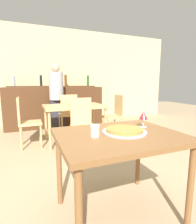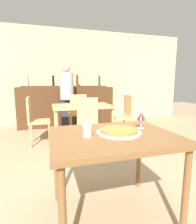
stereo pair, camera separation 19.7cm
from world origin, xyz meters
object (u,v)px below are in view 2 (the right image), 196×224
object	(u,v)px
wine_glass	(141,116)
person_standing	(67,95)
chair_far_side_left	(35,118)
chair_far_side_front	(89,121)
pizza_tray	(119,131)
cheese_shaker	(87,131)
chair_far_side_back	(78,111)
chair_far_side_right	(124,113)

from	to	relation	value
wine_glass	person_standing	bearing A→B (deg)	96.96
chair_far_side_left	person_standing	bearing A→B (deg)	-38.13
person_standing	wine_glass	size ratio (longest dim) A/B	10.45
chair_far_side_front	pizza_tray	size ratio (longest dim) A/B	2.44
chair_far_side_front	cheese_shaker	bearing A→B (deg)	-103.47
chair_far_side_front	chair_far_side_left	size ratio (longest dim) A/B	1.00
chair_far_side_back	person_standing	size ratio (longest dim) A/B	0.57
chair_far_side_back	chair_far_side_right	distance (m)	1.10
cheese_shaker	wine_glass	size ratio (longest dim) A/B	0.60
chair_far_side_back	chair_far_side_left	bearing A→B (deg)	31.83
chair_far_side_back	chair_far_side_front	bearing A→B (deg)	90.00
pizza_tray	cheese_shaker	bearing A→B (deg)	-175.75
chair_far_side_left	person_standing	world-z (taller)	person_standing
chair_far_side_left	chair_far_side_right	world-z (taller)	same
cheese_shaker	wine_glass	bearing A→B (deg)	11.95
chair_far_side_right	cheese_shaker	distance (m)	2.56
chair_far_side_back	chair_far_side_right	bearing A→B (deg)	148.17
chair_far_side_right	pizza_tray	size ratio (longest dim) A/B	2.44
chair_far_side_left	cheese_shaker	size ratio (longest dim) A/B	9.79
chair_far_side_left	chair_far_side_right	bearing A→B (deg)	-90.00
chair_far_side_front	chair_far_side_right	world-z (taller)	same
chair_far_side_front	pizza_tray	xyz separation A→B (m)	(-0.10, -1.59, 0.24)
cheese_shaker	person_standing	distance (m)	3.11
chair_far_side_back	cheese_shaker	size ratio (longest dim) A/B	9.79
cheese_shaker	chair_far_side_back	bearing A→B (deg)	82.07
wine_glass	pizza_tray	bearing A→B (deg)	-160.29
chair_far_side_left	chair_far_side_right	xyz separation A→B (m)	(1.86, 0.00, 0.00)
chair_far_side_right	chair_far_side_front	bearing A→B (deg)	-58.17
chair_far_side_back	wine_glass	size ratio (longest dim) A/B	5.91
chair_far_side_right	person_standing	xyz separation A→B (m)	(-1.14, 0.92, 0.36)
chair_far_side_right	wine_glass	distance (m)	2.23
chair_far_side_front	chair_far_side_right	xyz separation A→B (m)	(0.93, 0.58, 0.00)
chair_far_side_right	chair_far_side_back	bearing A→B (deg)	-121.83
cheese_shaker	chair_far_side_left	bearing A→B (deg)	104.04
chair_far_side_back	wine_glass	world-z (taller)	chair_far_side_back
cheese_shaker	pizza_tray	bearing A→B (deg)	4.25
chair_far_side_right	pizza_tray	distance (m)	2.41
pizza_tray	chair_far_side_front	bearing A→B (deg)	86.23
pizza_tray	chair_far_side_back	bearing A→B (deg)	87.82
chair_far_side_back	cheese_shaker	xyz separation A→B (m)	(-0.38, -2.76, 0.28)
chair_far_side_back	pizza_tray	distance (m)	2.75
chair_far_side_left	cheese_shaker	world-z (taller)	chair_far_side_left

